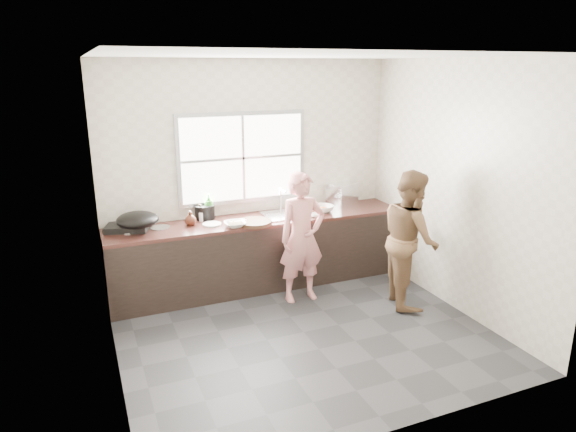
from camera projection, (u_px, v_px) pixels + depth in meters
name	position (u px, v px, depth m)	size (l,w,h in m)	color
floor	(304.00, 333.00, 5.24)	(3.60, 3.20, 0.01)	#2C2C2F
ceiling	(306.00, 55.00, 4.48)	(3.60, 3.20, 0.01)	silver
wall_back	(250.00, 173.00, 6.28)	(3.60, 0.01, 2.70)	beige
wall_left	(104.00, 227.00, 4.19)	(0.01, 3.20, 2.70)	beige
wall_right	(457.00, 188.00, 5.52)	(0.01, 3.20, 2.70)	beige
wall_front	(404.00, 262.00, 3.43)	(3.60, 0.01, 2.70)	beige
cabinet	(260.00, 254.00, 6.26)	(3.60, 0.62, 0.82)	black
countertop	(260.00, 220.00, 6.14)	(3.60, 0.64, 0.04)	#351A15
sink	(287.00, 215.00, 6.26)	(0.55, 0.45, 0.02)	silver
faucet	(280.00, 200.00, 6.40)	(0.02, 0.02, 0.30)	silver
window_frame	(243.00, 158.00, 6.17)	(1.60, 0.05, 1.10)	#9EA0A5
window_glazing	(243.00, 158.00, 6.15)	(1.50, 0.01, 1.00)	white
woman	(302.00, 242.00, 5.80)	(0.51, 0.34, 1.40)	#D78381
person_side	(410.00, 238.00, 5.71)	(0.75, 0.58, 1.54)	brown
cutting_board	(255.00, 222.00, 5.91)	(0.39, 0.39, 0.04)	#342114
cleaver	(237.00, 221.00, 5.90)	(0.20, 0.10, 0.01)	#A9ADB0
bowl_mince	(235.00, 224.00, 5.80)	(0.24, 0.24, 0.06)	white
bowl_crabs	(323.00, 209.00, 6.39)	(0.22, 0.22, 0.07)	silver
bowl_held	(316.00, 215.00, 6.18)	(0.17, 0.17, 0.05)	silver
black_pot	(205.00, 212.00, 6.09)	(0.23, 0.23, 0.17)	black
plate_food	(212.00, 224.00, 5.88)	(0.21, 0.21, 0.02)	silver
bottle_green	(209.00, 206.00, 6.09)	(0.12, 0.12, 0.31)	green
bottle_brown_tall	(200.00, 212.00, 6.07)	(0.08, 0.08, 0.17)	#4B2B12
bottle_brown_short	(191.00, 219.00, 5.84)	(0.12, 0.12, 0.16)	#3D1A0F
glass_jar	(202.00, 217.00, 6.02)	(0.08, 0.08, 0.11)	white
burner	(129.00, 225.00, 5.75)	(0.45, 0.45, 0.07)	black
wok	(137.00, 220.00, 5.57)	(0.45, 0.45, 0.17)	black
dish_rack	(342.00, 193.00, 6.74)	(0.38, 0.26, 0.28)	white
pot_lid_left	(130.00, 230.00, 5.66)	(0.26, 0.26, 0.01)	silver
pot_lid_right	(160.00, 228.00, 5.77)	(0.22, 0.22, 0.01)	silver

